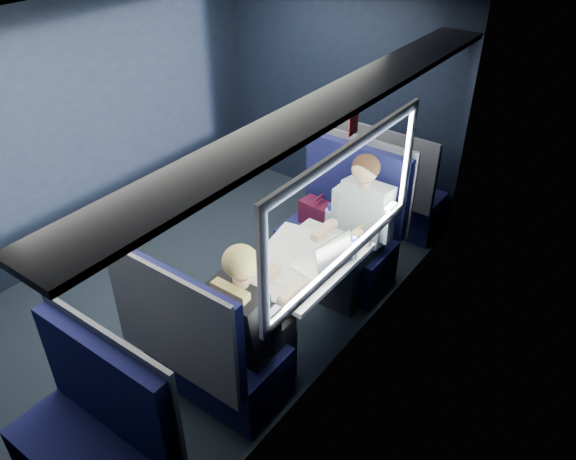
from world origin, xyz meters
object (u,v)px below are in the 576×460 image
Objects in this scene: table at (302,268)px; laptop at (326,260)px; seat_bay_far at (206,350)px; bottle_small at (353,250)px; man at (358,223)px; seat_row_back at (96,446)px; woman at (249,317)px; seat_bay_near at (340,233)px; cup at (368,241)px; seat_row_front at (390,193)px.

laptop reaches higher than table.
bottle_small is (0.48, 1.10, 0.41)m from seat_bay_far.
table is 0.76× the size of man.
table is 1.82m from seat_row_back.
woman reaches higher than laptop.
seat_row_back is at bearing -89.81° from seat_bay_near.
seat_bay_near is 0.74m from cup.
table is at bearing -124.07° from cup.
laptop is 1.98× the size of bottle_small.
seat_bay_near is at bearing 114.07° from laptop.
man reaches higher than seat_row_back.
seat_bay_near and seat_bay_far have the same top height.
cup is at bearing 77.89° from seat_row_back.
seat_bay_far is at bearing -113.63° from bottle_small.
seat_bay_near is 1.09× the size of seat_row_front.
seat_bay_far reaches higher than seat_row_front.
seat_row_front is at bearing 90.00° from seat_bay_far.
seat_bay_near reaches higher than cup.
seat_bay_far is at bearing -101.78° from table.
seat_row_front is 1.17m from man.
cup is at bearing -70.51° from seat_row_front.
table is 0.71m from woman.
table is at bearing -84.20° from seat_row_front.
seat_row_front is at bearing 89.46° from seat_bay_near.
man is 0.35m from cup.
seat_row_back is 14.60× the size of cup.
laptop is at bearing 4.70° from table.
woman is 6.68× the size of bottle_small.
seat_bay_near is 0.95× the size of woman.
seat_bay_far is 6.37× the size of bottle_small.
man is 6.68× the size of bottle_small.
woman reaches higher than seat_bay_near.
seat_bay_near is at bearing 90.29° from seat_bay_far.
seat_row_back is 1.16m from woman.
seat_row_back is 5.86× the size of bottle_small.
seat_bay_near is 1.63m from woman.
table is 0.41m from bottle_small.
woman reaches higher than bottle_small.
man reaches higher than seat_row_front.
seat_bay_far is 1.05m from laptop.
bottle_small is at bearing -73.04° from seat_row_front.
seat_bay_near reaches higher than bottle_small.
seat_row_back is at bearing -95.72° from man.
seat_row_front is at bearing 102.83° from man.
seat_row_front is (0.01, 0.92, -0.01)m from seat_bay_near.
table is 0.93m from seat_bay_near.
seat_row_back is at bearing -102.11° from cup.
seat_bay_far is 0.95× the size of man.
bottle_small is (0.48, 2.02, 0.42)m from seat_row_back.
table is 0.79× the size of seat_bay_near.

